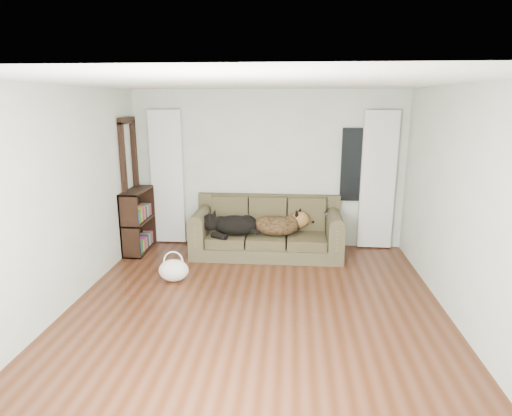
# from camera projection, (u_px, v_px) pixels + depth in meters

# --- Properties ---
(floor) EXTENTS (5.00, 5.00, 0.00)m
(floor) POSITION_uv_depth(u_px,v_px,m) (255.00, 312.00, 5.04)
(floor) COLOR #401E0E
(floor) RESTS_ON ground
(ceiling) EXTENTS (5.00, 5.00, 0.00)m
(ceiling) POSITION_uv_depth(u_px,v_px,m) (255.00, 83.00, 4.41)
(ceiling) COLOR white
(ceiling) RESTS_ON ground
(wall_back) EXTENTS (4.50, 0.04, 2.60)m
(wall_back) POSITION_uv_depth(u_px,v_px,m) (268.00, 170.00, 7.14)
(wall_back) COLOR silver
(wall_back) RESTS_ON ground
(wall_left) EXTENTS (0.04, 5.00, 2.60)m
(wall_left) POSITION_uv_depth(u_px,v_px,m) (60.00, 201.00, 4.91)
(wall_left) COLOR silver
(wall_left) RESTS_ON ground
(wall_right) EXTENTS (0.04, 5.00, 2.60)m
(wall_right) POSITION_uv_depth(u_px,v_px,m) (465.00, 209.00, 4.54)
(wall_right) COLOR silver
(wall_right) RESTS_ON ground
(curtain_left) EXTENTS (0.55, 0.08, 2.25)m
(curtain_left) POSITION_uv_depth(u_px,v_px,m) (167.00, 178.00, 7.24)
(curtain_left) COLOR silver
(curtain_left) RESTS_ON ground
(curtain_right) EXTENTS (0.55, 0.08, 2.25)m
(curtain_right) POSITION_uv_depth(u_px,v_px,m) (378.00, 181.00, 6.95)
(curtain_right) COLOR silver
(curtain_right) RESTS_ON ground
(window_pane) EXTENTS (0.50, 0.03, 1.20)m
(window_pane) POSITION_uv_depth(u_px,v_px,m) (356.00, 165.00, 6.97)
(window_pane) COLOR black
(window_pane) RESTS_ON wall_back
(door_casing) EXTENTS (0.07, 0.60, 2.10)m
(door_casing) POSITION_uv_depth(u_px,v_px,m) (131.00, 187.00, 6.95)
(door_casing) COLOR black
(door_casing) RESTS_ON ground
(sofa) EXTENTS (2.37, 1.02, 0.97)m
(sofa) POSITION_uv_depth(u_px,v_px,m) (267.00, 227.00, 6.84)
(sofa) COLOR #393724
(sofa) RESTS_ON floor
(dog_black_lab) EXTENTS (0.76, 0.55, 0.31)m
(dog_black_lab) POSITION_uv_depth(u_px,v_px,m) (232.00, 226.00, 6.79)
(dog_black_lab) COLOR black
(dog_black_lab) RESTS_ON sofa
(dog_shepherd) EXTENTS (0.77, 0.56, 0.33)m
(dog_shepherd) POSITION_uv_depth(u_px,v_px,m) (279.00, 226.00, 6.79)
(dog_shepherd) COLOR black
(dog_shepherd) RESTS_ON sofa
(tv_remote) EXTENTS (0.06, 0.18, 0.02)m
(tv_remote) POSITION_uv_depth(u_px,v_px,m) (326.00, 214.00, 6.56)
(tv_remote) COLOR black
(tv_remote) RESTS_ON sofa
(tote_bag) EXTENTS (0.51, 0.46, 0.30)m
(tote_bag) POSITION_uv_depth(u_px,v_px,m) (174.00, 270.00, 5.88)
(tote_bag) COLOR white
(tote_bag) RESTS_ON floor
(bookshelf) EXTENTS (0.33, 0.83, 1.03)m
(bookshelf) POSITION_uv_depth(u_px,v_px,m) (138.00, 221.00, 7.00)
(bookshelf) COLOR black
(bookshelf) RESTS_ON floor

